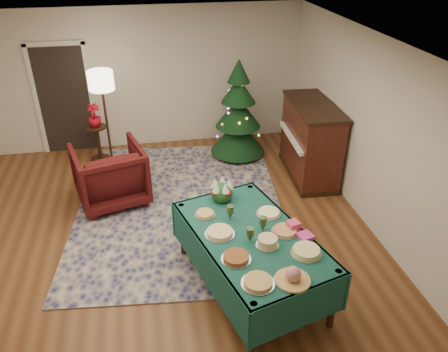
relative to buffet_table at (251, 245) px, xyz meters
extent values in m
plane|color=#593319|center=(-0.96, 0.92, -0.65)|extent=(7.00, 7.00, 0.00)
plane|color=white|center=(-0.96, 0.92, 2.05)|extent=(7.00, 7.00, 0.00)
plane|color=beige|center=(-0.96, 4.42, 0.70)|extent=(6.00, 0.00, 6.00)
plane|color=beige|center=(2.04, 0.92, 0.70)|extent=(0.00, 7.00, 7.00)
cube|color=black|center=(-2.56, 4.40, 0.37)|extent=(0.92, 0.02, 2.04)
cube|color=silver|center=(-3.06, 4.39, 0.40)|extent=(0.08, 0.04, 2.14)
cube|color=silver|center=(-2.06, 4.39, 0.40)|extent=(0.08, 0.04, 2.14)
cube|color=silver|center=(-2.56, 4.39, 1.45)|extent=(1.08, 0.04, 0.08)
cube|color=#14184B|center=(-0.66, 1.98, -0.64)|extent=(3.64, 4.52, 0.02)
cylinder|color=black|center=(-0.24, -1.04, -0.24)|extent=(0.08, 0.08, 0.81)
cylinder|color=black|center=(-0.74, 0.77, -0.24)|extent=(0.08, 0.08, 0.81)
cylinder|color=black|center=(0.74, -0.77, -0.24)|extent=(0.08, 0.08, 0.81)
cylinder|color=black|center=(0.24, 1.04, -0.24)|extent=(0.08, 0.08, 0.81)
cube|color=#14463E|center=(0.00, 0.00, 0.14)|extent=(1.69, 2.29, 0.04)
cube|color=#14463E|center=(-0.27, 0.98, -0.09)|extent=(1.18, 0.35, 0.51)
cube|color=#14463E|center=(0.27, -0.98, -0.09)|extent=(1.18, 0.35, 0.51)
cube|color=#14463E|center=(0.56, 0.15, -0.09)|extent=(0.58, 2.02, 0.51)
cube|color=#14463E|center=(-0.56, -0.15, -0.09)|extent=(0.58, 2.02, 0.51)
cylinder|color=silver|center=(-0.13, -0.79, 0.17)|extent=(0.34, 0.34, 0.01)
cylinder|color=tan|center=(-0.13, -0.79, 0.19)|extent=(0.29, 0.29, 0.04)
cylinder|color=silver|center=(0.22, -0.82, 0.17)|extent=(0.37, 0.37, 0.01)
sphere|color=#CC727A|center=(0.22, -0.82, 0.25)|extent=(0.16, 0.16, 0.16)
cylinder|color=silver|center=(0.50, -0.45, 0.17)|extent=(0.35, 0.35, 0.01)
cylinder|color=#D8D172|center=(0.50, -0.45, 0.20)|extent=(0.29, 0.29, 0.05)
cylinder|color=silver|center=(-0.27, -0.39, 0.17)|extent=(0.33, 0.33, 0.01)
cylinder|color=brown|center=(-0.27, -0.39, 0.20)|extent=(0.28, 0.28, 0.04)
cylinder|color=silver|center=(0.12, -0.23, 0.17)|extent=(0.26, 0.26, 0.01)
cylinder|color=tan|center=(0.12, -0.23, 0.22)|extent=(0.22, 0.22, 0.10)
cylinder|color=silver|center=(0.39, -0.04, 0.17)|extent=(0.32, 0.32, 0.01)
cylinder|color=#B2844C|center=(0.39, -0.04, 0.19)|extent=(0.27, 0.27, 0.03)
cylinder|color=silver|center=(-0.36, 0.07, 0.17)|extent=(0.35, 0.35, 0.01)
cylinder|color=#D8BF7F|center=(-0.36, 0.07, 0.20)|extent=(0.30, 0.30, 0.04)
cylinder|color=silver|center=(0.31, 0.35, 0.17)|extent=(0.31, 0.31, 0.01)
cylinder|color=#F2EACC|center=(0.31, 0.35, 0.19)|extent=(0.26, 0.26, 0.03)
cylinder|color=silver|center=(-0.47, 0.48, 0.17)|extent=(0.25, 0.25, 0.01)
cylinder|color=tan|center=(-0.47, 0.48, 0.19)|extent=(0.22, 0.22, 0.03)
cone|color=#2D471E|center=(-0.18, 0.35, 0.21)|extent=(0.08, 0.08, 0.10)
cylinder|color=#2D471E|center=(-0.18, 0.35, 0.30)|extent=(0.09, 0.09, 0.10)
cone|color=#2D471E|center=(0.14, 0.05, 0.21)|extent=(0.08, 0.08, 0.10)
cylinder|color=#2D471E|center=(0.14, 0.05, 0.30)|extent=(0.09, 0.09, 0.10)
cone|color=#2D471E|center=(-0.05, -0.13, 0.21)|extent=(0.08, 0.08, 0.10)
cylinder|color=#2D471E|center=(-0.05, -0.13, 0.30)|extent=(0.09, 0.09, 0.10)
cube|color=#D53B99|center=(0.59, -0.17, 0.18)|extent=(0.20, 0.20, 0.04)
cube|color=#E84072|center=(0.50, 0.00, 0.21)|extent=(0.16, 0.16, 0.11)
sphere|color=#1E4C1E|center=(-0.20, 0.78, 0.27)|extent=(0.28, 0.28, 0.28)
cone|color=white|center=(-0.11, 0.78, 0.40)|extent=(0.11, 0.11, 0.13)
cone|color=white|center=(-0.17, 0.88, 0.40)|extent=(0.11, 0.11, 0.13)
cone|color=white|center=(-0.28, 0.84, 0.40)|extent=(0.11, 0.11, 0.13)
cone|color=white|center=(-0.28, 0.73, 0.40)|extent=(0.11, 0.11, 0.13)
cone|color=white|center=(-0.17, 0.69, 0.40)|extent=(0.11, 0.11, 0.13)
sphere|color=#B20C0F|center=(-0.10, 0.85, 0.31)|extent=(0.08, 0.08, 0.08)
sphere|color=#B20C0F|center=(-0.27, 0.88, 0.31)|extent=(0.08, 0.08, 0.08)
sphere|color=#B20C0F|center=(-0.30, 0.72, 0.31)|extent=(0.08, 0.08, 0.08)
sphere|color=#B20C0F|center=(-0.14, 0.69, 0.31)|extent=(0.08, 0.08, 0.08)
imported|color=#3E0D0D|center=(-1.72, 2.33, -0.12)|extent=(1.25, 1.21, 1.06)
cylinder|color=#A57F3F|center=(-1.76, 3.56, -0.63)|extent=(0.31, 0.31, 0.03)
cylinder|color=black|center=(-1.76, 3.56, 0.17)|extent=(0.04, 0.04, 1.64)
cylinder|color=#FFEABF|center=(-1.76, 3.56, 0.99)|extent=(0.44, 0.44, 0.33)
cylinder|color=black|center=(-2.00, 3.86, -0.63)|extent=(0.35, 0.35, 0.04)
cylinder|color=black|center=(-2.00, 3.86, -0.31)|extent=(0.08, 0.08, 0.63)
cylinder|color=black|center=(-2.00, 3.86, 0.02)|extent=(0.38, 0.38, 0.03)
imported|color=#AD0C1C|center=(-2.00, 3.86, 0.16)|extent=(0.24, 0.43, 0.24)
cylinder|color=black|center=(0.63, 3.55, -0.57)|extent=(0.11, 0.11, 0.15)
cone|color=black|center=(0.63, 3.55, -0.22)|extent=(1.32, 1.32, 0.66)
cone|color=black|center=(0.63, 3.55, 0.25)|extent=(1.08, 1.08, 0.57)
cone|color=black|center=(0.63, 3.55, 0.67)|extent=(0.82, 0.82, 0.47)
cone|color=black|center=(0.63, 3.55, 1.03)|extent=(0.53, 0.53, 0.42)
cube|color=black|center=(1.70, 2.54, -0.61)|extent=(0.76, 1.57, 0.09)
cube|color=#35130D|center=(1.70, 2.54, 0.02)|extent=(0.74, 1.55, 1.25)
cube|color=black|center=(1.70, 2.54, 0.67)|extent=(0.78, 1.59, 0.05)
cube|color=white|center=(1.38, 2.56, 0.11)|extent=(0.21, 1.30, 0.06)
camera|label=1|loc=(-1.08, -3.91, 3.27)|focal=35.00mm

